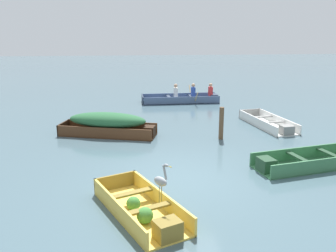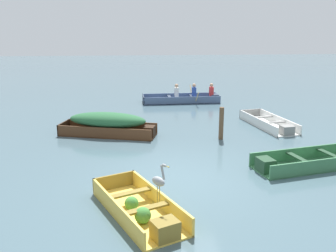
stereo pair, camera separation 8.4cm
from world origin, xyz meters
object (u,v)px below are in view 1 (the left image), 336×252
at_px(skiff_dark_varnish_mid_moored, 108,122).
at_px(skiff_white_far_moored, 269,124).
at_px(dinghy_yellow_foreground, 142,210).
at_px(heron_on_dinghy, 161,180).
at_px(mooring_post, 221,123).
at_px(rowboat_slate_blue_with_crew, 185,98).
at_px(skiff_green_near_moored, 309,162).

distance_m(skiff_dark_varnish_mid_moored, skiff_white_far_moored, 6.00).
relative_size(dinghy_yellow_foreground, heron_on_dinghy, 3.35).
bearing_deg(heron_on_dinghy, mooring_post, 65.39).
relative_size(skiff_dark_varnish_mid_moored, rowboat_slate_blue_with_crew, 0.91).
bearing_deg(dinghy_yellow_foreground, skiff_dark_varnish_mid_moored, 99.85).
height_order(rowboat_slate_blue_with_crew, heron_on_dinghy, heron_on_dinghy).
relative_size(heron_on_dinghy, mooring_post, 0.77).
height_order(dinghy_yellow_foreground, rowboat_slate_blue_with_crew, rowboat_slate_blue_with_crew).
bearing_deg(skiff_green_near_moored, skiff_white_far_moored, 84.93).
xyz_separation_m(dinghy_yellow_foreground, mooring_post, (2.77, 5.07, 0.40)).
bearing_deg(skiff_green_near_moored, dinghy_yellow_foreground, -152.89).
bearing_deg(skiff_white_far_moored, skiff_green_near_moored, -95.07).
xyz_separation_m(dinghy_yellow_foreground, skiff_white_far_moored, (4.95, 6.43, -0.02)).
height_order(dinghy_yellow_foreground, heron_on_dinghy, heron_on_dinghy).
height_order(skiff_green_near_moored, skiff_white_far_moored, skiff_green_near_moored).
xyz_separation_m(skiff_green_near_moored, skiff_dark_varnish_mid_moored, (-5.60, 3.53, 0.33)).
height_order(heron_on_dinghy, mooring_post, heron_on_dinghy).
relative_size(dinghy_yellow_foreground, skiff_dark_varnish_mid_moored, 0.81).
height_order(skiff_dark_varnish_mid_moored, skiff_white_far_moored, skiff_dark_varnish_mid_moored).
height_order(skiff_white_far_moored, heron_on_dinghy, heron_on_dinghy).
bearing_deg(rowboat_slate_blue_with_crew, skiff_white_far_moored, -63.08).
relative_size(skiff_dark_varnish_mid_moored, mooring_post, 3.18).
distance_m(skiff_green_near_moored, skiff_white_far_moored, 4.10).
bearing_deg(heron_on_dinghy, skiff_green_near_moored, 30.95).
relative_size(dinghy_yellow_foreground, skiff_green_near_moored, 0.80).
xyz_separation_m(dinghy_yellow_foreground, skiff_dark_varnish_mid_moored, (-1.02, 5.88, 0.31)).
relative_size(rowboat_slate_blue_with_crew, heron_on_dinghy, 4.52).
bearing_deg(mooring_post, skiff_dark_varnish_mid_moored, 168.05).
xyz_separation_m(skiff_dark_varnish_mid_moored, rowboat_slate_blue_with_crew, (3.44, 5.53, -0.26)).
bearing_deg(mooring_post, skiff_green_near_moored, -56.42).
relative_size(rowboat_slate_blue_with_crew, mooring_post, 3.48).
bearing_deg(heron_on_dinghy, skiff_white_far_moored, 55.27).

